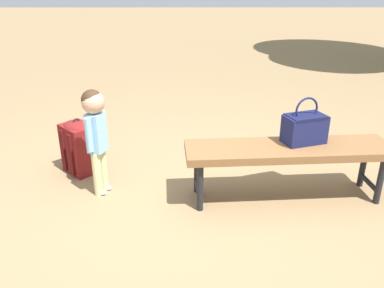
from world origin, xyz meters
The scene contains 5 objects.
ground_plane centered at (0.00, 0.00, 0.00)m, with size 40.00×40.00×0.00m, color #8C704C.
park_bench centered at (-0.85, -0.07, 0.39)m, with size 1.62×0.51×0.45m.
handbag centered at (-0.97, -0.14, 0.58)m, with size 0.36×0.27×0.37m.
child_standing centered at (0.65, -0.15, 0.58)m, with size 0.18×0.22×0.87m.
backpack_large centered at (0.91, -0.53, 0.26)m, with size 0.37×0.37×0.51m.
Camera 1 is at (-0.10, 2.72, 1.67)m, focal length 37.05 mm.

